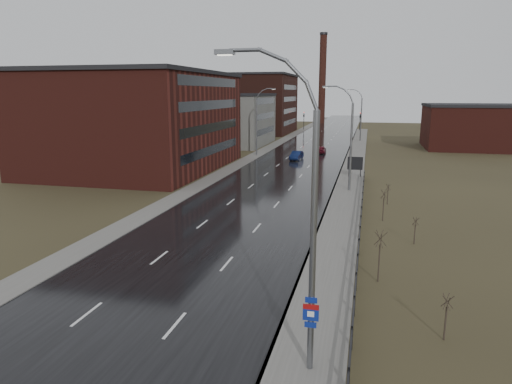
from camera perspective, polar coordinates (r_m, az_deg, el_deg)
The scene contains 25 objects.
ground at distance 20.34m, azimuth -21.30°, elevation -19.94°, with size 320.00×320.00×0.00m, color #2D2819.
road at distance 75.31m, azimuth 5.65°, elevation 4.18°, with size 14.00×300.00×0.06m, color black.
sidewalk_right at distance 49.96m, azimuth 11.28°, elevation -0.06°, with size 3.20×180.00×0.18m, color #595651.
curb_right at distance 50.05m, azimuth 9.54°, elevation 0.02°, with size 0.16×180.00×0.18m, color slate.
sidewalk_left at distance 76.88m, azimuth -0.42°, elevation 4.43°, with size 2.40×260.00×0.12m, color #595651.
warehouse_near at distance 66.85m, azimuth -14.52°, elevation 8.63°, with size 22.44×28.56×13.50m.
warehouse_mid at distance 96.30m, azimuth -3.48°, elevation 9.10°, with size 16.32×20.40×10.50m.
warehouse_far at distance 126.38m, azimuth -1.60°, elevation 11.01°, with size 26.52×24.48×15.50m.
building_right at distance 98.03m, azimuth 25.65°, elevation 7.40°, with size 18.36×16.32×8.50m.
smokestack at distance 164.72m, azimuth 8.30°, elevation 13.88°, with size 2.70×2.70×30.70m.
streetlight_main at distance 16.57m, azimuth 6.10°, elevation -3.58°, with size 3.91×0.29×12.11m.
streetlight_right_mid at distance 50.08m, azimuth 11.49°, elevation 6.62°, with size 3.36×0.28×11.35m.
streetlight_left at distance 78.12m, azimuth 0.29°, elevation 8.81°, with size 3.36×0.28×11.35m.
streetlight_right_far at distance 103.94m, azimuth 12.86°, elevation 9.37°, with size 3.36×0.28×11.35m.
guardrail at distance 33.60m, azimuth 12.83°, elevation -5.09°, with size 0.10×53.05×1.10m.
shrub_b at distance 22.01m, azimuth 22.65°, elevation -14.13°, with size 0.51×0.53×2.12m.
shrub_c at distance 26.90m, azimuth 15.17°, elevation -7.62°, with size 0.71×0.75×3.03m.
shrub_d at distance 34.37m, azimuth 19.26°, elevation -4.50°, with size 0.47×0.50×1.98m.
shrub_e at distance 39.62m, azimuth 15.65°, elevation -1.50°, with size 0.64×0.67×2.71m.
shrub_f at distance 45.73m, azimuth 16.15°, elevation -0.20°, with size 0.48×0.51×2.01m.
billboard at distance 59.03m, azimuth 12.28°, elevation 3.44°, with size 1.90×0.17×2.70m.
traffic_light_left at distance 135.22m, azimuth 6.01°, elevation 9.69°, with size 0.58×2.73×5.30m.
traffic_light_right at distance 133.97m, azimuth 12.90°, elevation 9.43°, with size 0.58×2.73×5.30m.
car_near at distance 73.79m, azimuth 5.09°, elevation 4.54°, with size 1.46×4.19×1.38m, color #0D1943.
car_far at distance 82.23m, azimuth 8.14°, elevation 5.25°, with size 1.60×3.97×1.35m, color #500D18.
Camera 1 is at (10.55, -13.81, 10.57)m, focal length 32.00 mm.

